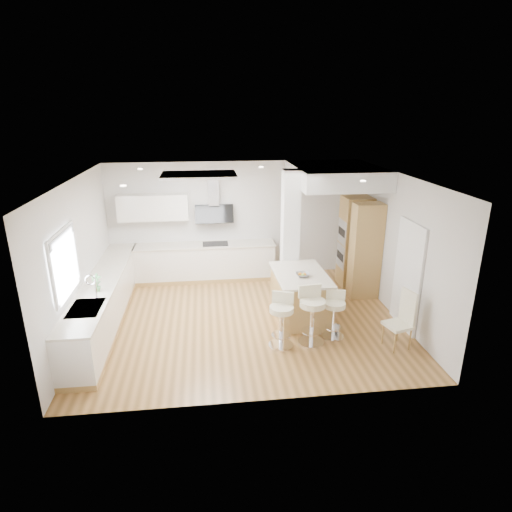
{
  "coord_description": "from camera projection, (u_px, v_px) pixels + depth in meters",
  "views": [
    {
      "loc": [
        -0.7,
        -7.56,
        3.98
      ],
      "look_at": [
        0.26,
        0.4,
        1.18
      ],
      "focal_mm": 30.0,
      "sensor_mm": 36.0,
      "label": 1
    }
  ],
  "objects": [
    {
      "name": "wall_right",
      "position": [
        397.0,
        247.0,
        8.35
      ],
      "size": [
        0.04,
        5.0,
        2.8
      ],
      "primitive_type": "cube",
      "color": "silver",
      "rests_on": "ground"
    },
    {
      "name": "bar_stool_a",
      "position": [
        282.0,
        317.0,
        7.38
      ],
      "size": [
        0.55,
        0.55,
        0.97
      ],
      "rotation": [
        0.0,
        0.0,
        -0.31
      ],
      "color": "white",
      "rests_on": "ground"
    },
    {
      "name": "wall_back",
      "position": [
        235.0,
        220.0,
        10.36
      ],
      "size": [
        6.0,
        0.04,
        2.8
      ],
      "primitive_type": "cube",
      "color": "silver",
      "rests_on": "ground"
    },
    {
      "name": "counter_left",
      "position": [
        105.0,
        300.0,
        8.24
      ],
      "size": [
        0.63,
        4.5,
        1.35
      ],
      "color": "tan",
      "rests_on": "ground"
    },
    {
      "name": "soffit",
      "position": [
        335.0,
        175.0,
        9.17
      ],
      "size": [
        1.78,
        2.2,
        0.4
      ],
      "color": "white",
      "rests_on": "ground"
    },
    {
      "name": "bar_stool_c",
      "position": [
        334.0,
        312.0,
        7.69
      ],
      "size": [
        0.51,
        0.51,
        0.88
      ],
      "rotation": [
        0.0,
        0.0,
        -0.36
      ],
      "color": "white",
      "rests_on": "ground"
    },
    {
      "name": "bar_stool_b",
      "position": [
        312.0,
        312.0,
        7.46
      ],
      "size": [
        0.52,
        0.52,
        1.05
      ],
      "rotation": [
        0.0,
        0.0,
        0.1
      ],
      "color": "white",
      "rests_on": "ground"
    },
    {
      "name": "doorway_right",
      "position": [
        408.0,
        277.0,
        7.92
      ],
      "size": [
        0.05,
        1.0,
        2.1
      ],
      "color": "#443C36",
      "rests_on": "ground"
    },
    {
      "name": "wall_left",
      "position": [
        79.0,
        259.0,
        7.68
      ],
      "size": [
        0.04,
        5.0,
        2.8
      ],
      "primitive_type": "cube",
      "color": "silver",
      "rests_on": "ground"
    },
    {
      "name": "pillar",
      "position": [
        290.0,
        236.0,
        9.02
      ],
      "size": [
        0.35,
        0.35,
        2.8
      ],
      "color": "white",
      "rests_on": "ground"
    },
    {
      "name": "dining_chair",
      "position": [
        403.0,
        317.0,
        7.36
      ],
      "size": [
        0.49,
        0.49,
        1.04
      ],
      "rotation": [
        0.0,
        0.0,
        0.26
      ],
      "color": "beige",
      "rests_on": "ground"
    },
    {
      "name": "window_left",
      "position": [
        64.0,
        260.0,
        6.74
      ],
      "size": [
        0.06,
        1.28,
        1.07
      ],
      "color": "silver",
      "rests_on": "ground"
    },
    {
      "name": "ceiling",
      "position": [
        245.0,
        319.0,
        8.48
      ],
      "size": [
        6.0,
        5.0,
        0.02
      ],
      "primitive_type": "cube",
      "color": "white",
      "rests_on": "ground"
    },
    {
      "name": "oven_column",
      "position": [
        358.0,
        245.0,
        9.58
      ],
      "size": [
        0.63,
        1.21,
        2.1
      ],
      "color": "tan",
      "rests_on": "ground"
    },
    {
      "name": "peninsula",
      "position": [
        300.0,
        295.0,
        8.47
      ],
      "size": [
        1.04,
        1.54,
        0.99
      ],
      "rotation": [
        0.0,
        0.0,
        0.02
      ],
      "color": "tan",
      "rests_on": "ground"
    },
    {
      "name": "skylight",
      "position": [
        199.0,
        175.0,
        8.04
      ],
      "size": [
        4.1,
        2.1,
        0.06
      ],
      "color": "white",
      "rests_on": "ground"
    },
    {
      "name": "ground",
      "position": [
        245.0,
        319.0,
        8.48
      ],
      "size": [
        6.0,
        6.0,
        0.0
      ],
      "primitive_type": "plane",
      "color": "#A5743D",
      "rests_on": "ground"
    },
    {
      "name": "counter_back",
      "position": [
        198.0,
        252.0,
        10.23
      ],
      "size": [
        3.62,
        0.63,
        2.5
      ],
      "color": "tan",
      "rests_on": "ground"
    }
  ]
}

